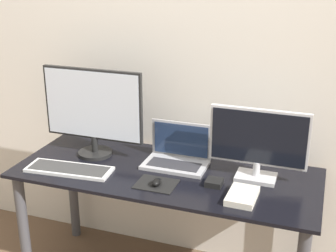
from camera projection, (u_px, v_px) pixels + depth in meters
wall_back at (189, 56)px, 2.62m from camera, size 7.00×0.05×2.50m
desk at (166, 193)px, 2.51m from camera, size 1.60×0.65×0.71m
monitor_left at (93, 110)px, 2.59m from camera, size 0.59×0.19×0.50m
monitor_right at (258, 143)px, 2.32m from camera, size 0.49×0.14×0.37m
laptop at (178, 154)px, 2.54m from camera, size 0.34×0.22×0.22m
keyboard at (69, 169)px, 2.47m from camera, size 0.47×0.20×0.02m
mousepad at (156, 184)px, 2.33m from camera, size 0.20×0.16×0.00m
mouse at (157, 182)px, 2.30m from camera, size 0.04×0.07×0.04m
book at (242, 196)px, 2.19m from camera, size 0.14×0.20×0.03m
power_brick at (214, 183)px, 2.32m from camera, size 0.08×0.08×0.03m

